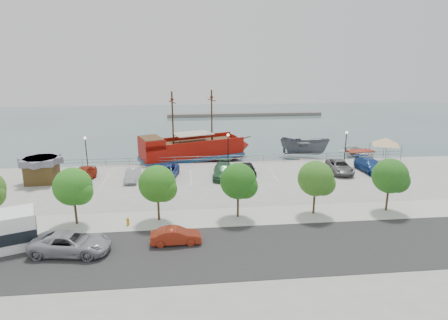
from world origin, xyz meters
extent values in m
plane|color=#445A5B|center=(0.00, 0.00, -1.00)|extent=(160.00, 160.00, 0.00)
cube|color=gray|center=(0.00, -21.00, -0.60)|extent=(100.00, 58.00, 1.20)
cube|color=#282828|center=(0.00, -16.00, 0.01)|extent=(100.00, 8.00, 0.04)
cube|color=beige|center=(0.00, -10.00, 0.01)|extent=(100.00, 4.00, 0.05)
cylinder|color=slate|center=(0.00, 7.80, 0.95)|extent=(50.00, 0.06, 0.06)
cylinder|color=slate|center=(0.00, 7.80, 0.55)|extent=(50.00, 0.06, 0.06)
cube|color=#68655E|center=(10.00, 55.00, -0.60)|extent=(40.00, 3.00, 0.80)
cube|color=#990F07|center=(-4.64, 11.84, 0.73)|extent=(15.22, 9.27, 2.36)
cube|color=navy|center=(-4.64, 11.84, -0.05)|extent=(15.57, 9.62, 0.55)
cone|color=#990F07|center=(2.87, 14.59, 0.73)|extent=(4.23, 5.10, 4.36)
cube|color=#990F07|center=(-10.18, 9.80, 2.54)|extent=(4.12, 5.20, 1.27)
cube|color=#52361C|center=(-10.18, 9.80, 3.23)|extent=(3.83, 4.80, 0.11)
cube|color=#52361C|center=(-4.21, 11.99, 1.95)|extent=(12.47, 7.82, 0.14)
cube|color=#990F07|center=(-5.39, 13.89, 2.23)|extent=(13.71, 5.18, 0.64)
cube|color=#990F07|center=(-3.89, 9.79, 2.23)|extent=(13.71, 5.18, 0.64)
cylinder|color=#382111|center=(-1.65, 12.93, 5.63)|extent=(0.28, 0.28, 7.45)
cylinder|color=#382111|center=(-7.20, 10.90, 5.63)|extent=(0.28, 0.28, 7.45)
cylinder|color=#382111|center=(-1.65, 12.93, 7.91)|extent=(1.06, 2.60, 0.13)
cylinder|color=#382111|center=(-7.20, 10.90, 7.91)|extent=(1.06, 2.60, 0.13)
cube|color=#C5B69A|center=(-4.47, 11.90, 3.27)|extent=(6.14, 5.06, 0.11)
cylinder|color=#382111|center=(3.47, 14.81, 1.82)|extent=(2.17, 0.92, 0.54)
imported|color=#565B64|center=(12.41, 13.00, 0.42)|extent=(7.84, 5.64, 2.85)
imported|color=silver|center=(20.71, 11.58, -0.32)|extent=(5.45, 7.09, 1.36)
cube|color=slate|center=(-13.19, 9.20, -0.78)|extent=(7.96, 3.16, 0.44)
cube|color=slate|center=(8.29, 9.20, -0.79)|extent=(7.49, 4.07, 0.41)
cube|color=gray|center=(14.64, 9.20, -0.78)|extent=(7.88, 3.46, 0.44)
cube|color=#4E3B1C|center=(-21.92, 1.98, 1.14)|extent=(3.21, 3.21, 2.27)
cube|color=slate|center=(-21.92, 1.98, 2.53)|extent=(3.63, 3.63, 0.72)
cylinder|color=slate|center=(19.58, 6.85, 1.22)|extent=(0.10, 0.10, 2.43)
cylinder|color=slate|center=(22.28, 7.82, 1.22)|extent=(0.10, 0.10, 2.43)
cylinder|color=slate|center=(20.54, 4.15, 1.22)|extent=(0.10, 0.10, 2.43)
cylinder|color=slate|center=(23.25, 5.12, 1.22)|extent=(0.10, 0.10, 2.43)
pyramid|color=silver|center=(21.41, 5.99, 3.37)|extent=(5.93, 5.93, 0.99)
imported|color=#9A9DA3|center=(-14.00, -15.08, 0.79)|extent=(6.03, 3.41, 1.59)
imported|color=#9C2B17|center=(-6.42, -14.41, 0.64)|extent=(3.91, 1.45, 1.28)
cylinder|color=#CB8607|center=(-10.56, -10.80, 0.28)|extent=(0.22, 0.22, 0.56)
sphere|color=#CB8607|center=(-10.56, -10.80, 0.58)|extent=(0.24, 0.24, 0.24)
cylinder|color=black|center=(-18.00, 6.50, 2.00)|extent=(0.12, 0.12, 4.00)
sphere|color=#FFF2CC|center=(-18.00, 6.50, 4.10)|extent=(0.36, 0.36, 0.36)
cylinder|color=black|center=(0.00, 6.50, 2.00)|extent=(0.12, 0.12, 4.00)
sphere|color=#FFF2CC|center=(0.00, 6.50, 4.10)|extent=(0.36, 0.36, 0.36)
cylinder|color=black|center=(16.00, 6.50, 2.00)|extent=(0.12, 0.12, 4.00)
sphere|color=#FFF2CC|center=(16.00, 6.50, 4.10)|extent=(0.36, 0.36, 0.36)
cylinder|color=#473321|center=(-15.00, -10.00, 1.10)|extent=(0.20, 0.20, 2.20)
sphere|color=#296B1A|center=(-15.00, -10.00, 3.40)|extent=(3.20, 3.20, 3.20)
sphere|color=#296B1A|center=(-14.40, -10.30, 3.00)|extent=(2.20, 2.20, 2.20)
cylinder|color=#473321|center=(-8.00, -10.00, 1.10)|extent=(0.20, 0.20, 2.20)
sphere|color=#296618|center=(-8.00, -10.00, 3.40)|extent=(3.20, 3.20, 3.20)
sphere|color=#296618|center=(-7.40, -10.30, 3.00)|extent=(2.20, 2.20, 2.20)
cylinder|color=#473321|center=(-1.00, -10.00, 1.10)|extent=(0.20, 0.20, 2.20)
sphere|color=#1F5816|center=(-1.00, -10.00, 3.40)|extent=(3.20, 3.20, 3.20)
sphere|color=#1F5816|center=(-0.40, -10.30, 3.00)|extent=(2.20, 2.20, 2.20)
cylinder|color=#473321|center=(6.00, -10.00, 1.10)|extent=(0.20, 0.20, 2.20)
sphere|color=#32651D|center=(6.00, -10.00, 3.40)|extent=(3.20, 3.20, 3.20)
sphere|color=#32651D|center=(6.60, -10.30, 3.00)|extent=(2.20, 2.20, 2.20)
cylinder|color=#473321|center=(13.00, -10.00, 1.10)|extent=(0.20, 0.20, 2.20)
sphere|color=#235B19|center=(13.00, -10.00, 3.40)|extent=(3.20, 3.20, 3.20)
sphere|color=#235B19|center=(13.60, -10.30, 3.00)|extent=(2.20, 2.20, 2.20)
imported|color=#9C240F|center=(-17.39, 1.66, 0.84)|extent=(2.67, 5.15, 1.67)
imported|color=#B0B4BA|center=(-11.74, 1.46, 0.68)|extent=(1.52, 4.13, 1.35)
imported|color=navy|center=(-7.94, 1.72, 0.77)|extent=(3.36, 5.89, 1.55)
imported|color=#2D603B|center=(-1.21, 1.65, 0.78)|extent=(2.95, 5.62, 1.55)
imported|color=black|center=(2.05, 2.49, 0.67)|extent=(1.59, 3.92, 1.33)
imported|color=#5F5F5F|center=(13.43, 1.94, 0.75)|extent=(3.04, 5.60, 1.49)
imported|color=#1F4592|center=(17.34, 1.76, 0.79)|extent=(2.66, 5.64, 1.59)
camera|label=1|loc=(-5.45, -40.73, 13.92)|focal=30.00mm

